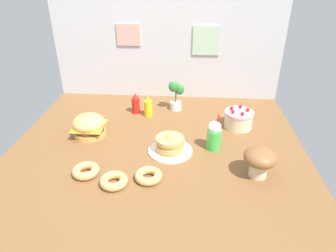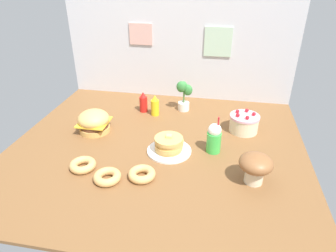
% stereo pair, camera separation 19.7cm
% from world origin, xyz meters
% --- Properties ---
extents(ground_plane, '(1.98, 1.80, 0.02)m').
position_xyz_m(ground_plane, '(0.00, 0.00, -0.01)').
color(ground_plane, brown).
extents(back_wall, '(1.98, 0.04, 1.02)m').
position_xyz_m(back_wall, '(0.00, 0.90, 0.51)').
color(back_wall, silver).
rests_on(back_wall, ground_plane).
extents(burger, '(0.23, 0.23, 0.16)m').
position_xyz_m(burger, '(-0.50, 0.12, 0.08)').
color(burger, '#DBA859').
rests_on(burger, ground_plane).
extents(pancake_stack, '(0.29, 0.29, 0.13)m').
position_xyz_m(pancake_stack, '(0.09, -0.05, 0.05)').
color(pancake_stack, white).
rests_on(pancake_stack, ground_plane).
extents(layer_cake, '(0.21, 0.21, 0.16)m').
position_xyz_m(layer_cake, '(0.58, 0.33, 0.07)').
color(layer_cake, beige).
rests_on(layer_cake, ground_plane).
extents(ketchup_bottle, '(0.07, 0.07, 0.17)m').
position_xyz_m(ketchup_bottle, '(-0.23, 0.52, 0.08)').
color(ketchup_bottle, red).
rests_on(ketchup_bottle, ground_plane).
extents(mustard_bottle, '(0.07, 0.07, 0.17)m').
position_xyz_m(mustard_bottle, '(-0.12, 0.47, 0.08)').
color(mustard_bottle, yellow).
rests_on(mustard_bottle, ground_plane).
extents(cream_soda_cup, '(0.09, 0.09, 0.26)m').
position_xyz_m(cream_soda_cup, '(0.38, 0.01, 0.10)').
color(cream_soda_cup, green).
rests_on(cream_soda_cup, ground_plane).
extents(donut_pink_glaze, '(0.16, 0.16, 0.05)m').
position_xyz_m(donut_pink_glaze, '(-0.39, -0.33, 0.03)').
color(donut_pink_glaze, tan).
rests_on(donut_pink_glaze, ground_plane).
extents(donut_chocolate, '(0.16, 0.16, 0.05)m').
position_xyz_m(donut_chocolate, '(-0.20, -0.41, 0.03)').
color(donut_chocolate, tan).
rests_on(donut_chocolate, ground_plane).
extents(donut_vanilla, '(0.16, 0.16, 0.05)m').
position_xyz_m(donut_vanilla, '(-0.01, -0.35, 0.03)').
color(donut_vanilla, tan).
rests_on(donut_vanilla, ground_plane).
extents(potted_plant, '(0.13, 0.10, 0.26)m').
position_xyz_m(potted_plant, '(0.09, 0.61, 0.14)').
color(potted_plant, white).
rests_on(potted_plant, ground_plane).
extents(mushroom_stool, '(0.19, 0.19, 0.18)m').
position_xyz_m(mushroom_stool, '(0.62, -0.26, 0.11)').
color(mushroom_stool, beige).
rests_on(mushroom_stool, ground_plane).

